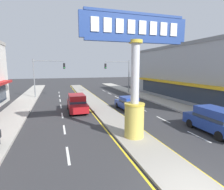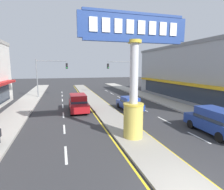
{
  "view_description": "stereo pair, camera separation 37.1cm",
  "coord_description": "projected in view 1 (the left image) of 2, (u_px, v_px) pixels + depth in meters",
  "views": [
    {
      "loc": [
        -4.96,
        -4.86,
        4.87
      ],
      "look_at": [
        -0.59,
        9.07,
        2.6
      ],
      "focal_mm": 28.63,
      "sensor_mm": 36.0,
      "label": 1
    },
    {
      "loc": [
        -4.61,
        -4.97,
        4.87
      ],
      "look_at": [
        -0.59,
        9.07,
        2.6
      ],
      "focal_mm": 28.63,
      "sensor_mm": 36.0,
      "label": 2
    }
  ],
  "objects": [
    {
      "name": "median_strip",
      "position": [
        96.0,
        104.0,
        23.76
      ],
      "size": [
        2.43,
        52.0,
        0.14
      ],
      "primitive_type": "cube",
      "color": "gray",
      "rests_on": "ground"
    },
    {
      "name": "sidewalk_left",
      "position": [
        15.0,
        112.0,
        19.12
      ],
      "size": [
        2.93,
        60.0,
        0.18
      ],
      "primitive_type": "cube",
      "color": "#ADA89E",
      "rests_on": "ground"
    },
    {
      "name": "sidewalk_right",
      "position": [
        165.0,
        102.0,
        24.62
      ],
      "size": [
        2.93,
        60.0,
        0.18
      ],
      "primitive_type": "cube",
      "color": "#ADA89E",
      "rests_on": "ground"
    },
    {
      "name": "lane_markings",
      "position": [
        98.0,
        106.0,
        22.5
      ],
      "size": [
        9.17,
        52.0,
        0.01
      ],
      "color": "silver",
      "rests_on": "ground"
    },
    {
      "name": "district_sign",
      "position": [
        135.0,
        78.0,
        11.71
      ],
      "size": [
        7.18,
        1.38,
        8.11
      ],
      "color": "gold",
      "rests_on": "median_strip"
    },
    {
      "name": "storefront_right",
      "position": [
        200.0,
        73.0,
        26.35
      ],
      "size": [
        9.25,
        24.42,
        8.13
      ],
      "color": "#999EA3",
      "rests_on": "ground"
    },
    {
      "name": "traffic_light_left_side",
      "position": [
        46.0,
        71.0,
        28.2
      ],
      "size": [
        4.86,
        0.46,
        6.2
      ],
      "color": "slate",
      "rests_on": "ground"
    },
    {
      "name": "traffic_light_right_side",
      "position": [
        120.0,
        71.0,
        32.94
      ],
      "size": [
        4.86,
        0.46,
        6.2
      ],
      "color": "slate",
      "rests_on": "ground"
    },
    {
      "name": "suv_near_right_lane",
      "position": [
        214.0,
        120.0,
        13.27
      ],
      "size": [
        2.09,
        4.66,
        1.9
      ],
      "color": "navy",
      "rests_on": "ground"
    },
    {
      "name": "suv_far_right_lane",
      "position": [
        77.0,
        103.0,
        19.68
      ],
      "size": [
        1.99,
        4.61,
        1.9
      ],
      "color": "maroon",
      "rests_on": "ground"
    },
    {
      "name": "sedan_near_left_lane",
      "position": [
        128.0,
        103.0,
        20.53
      ],
      "size": [
        1.95,
        4.36,
        1.53
      ],
      "color": "navy",
      "rests_on": "ground"
    }
  ]
}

